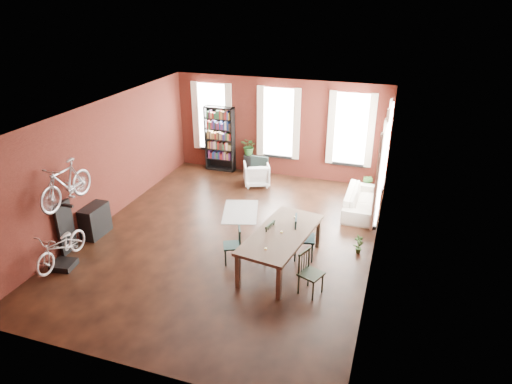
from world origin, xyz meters
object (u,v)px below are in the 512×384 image
at_px(dining_chair_c, 311,274).
at_px(bookshelf, 220,139).
at_px(cream_sofa, 361,197).
at_px(console_table, 95,221).
at_px(dining_chair_d, 304,238).
at_px(plant_stand, 249,164).
at_px(dining_table, 281,249).
at_px(white_armchair, 257,173).
at_px(bike_trainer, 64,265).
at_px(bicycle_floor, 58,232).
at_px(dining_chair_a, 232,245).
at_px(dining_chair_b, 263,240).

height_order(dining_chair_c, bookshelf, bookshelf).
relative_size(bookshelf, cream_sofa, 1.06).
bearing_deg(console_table, dining_chair_d, 6.58).
height_order(dining_chair_c, cream_sofa, dining_chair_c).
bearing_deg(dining_chair_d, plant_stand, 21.17).
height_order(dining_table, plant_stand, dining_table).
height_order(dining_chair_d, white_armchair, dining_chair_d).
xyz_separation_m(white_armchair, bike_trainer, (-2.65, -5.84, -0.33)).
bearing_deg(bicycle_floor, bike_trainer, -141.45).
bearing_deg(dining_chair_a, bicycle_floor, -92.34).
distance_m(dining_table, cream_sofa, 3.65).
relative_size(console_table, plant_stand, 1.24).
relative_size(dining_chair_a, dining_chair_c, 0.93).
bearing_deg(cream_sofa, dining_chair_d, 161.39).
distance_m(dining_chair_c, dining_chair_d, 1.36).
xyz_separation_m(white_armchair, plant_stand, (-0.57, 0.87, -0.08)).
relative_size(dining_table, white_armchair, 3.10).
height_order(bookshelf, cream_sofa, bookshelf).
bearing_deg(plant_stand, cream_sofa, -23.40).
bearing_deg(bicycle_floor, dining_chair_c, 8.28).
bearing_deg(dining_chair_a, dining_chair_d, 90.33).
height_order(console_table, plant_stand, console_table).
distance_m(white_armchair, console_table, 5.19).
bearing_deg(console_table, white_armchair, 56.48).
bearing_deg(cream_sofa, dining_chair_b, 149.78).
relative_size(dining_chair_d, console_table, 1.31).
distance_m(dining_table, white_armchair, 4.65).
xyz_separation_m(cream_sofa, bicycle_floor, (-5.99, -5.00, 0.51)).
distance_m(bookshelf, cream_sofa, 5.28).
bearing_deg(dining_chair_c, bookshelf, 58.86).
bearing_deg(cream_sofa, dining_table, 157.56).
xyz_separation_m(dining_table, bicycle_floor, (-4.60, -1.62, 0.50)).
bearing_deg(bike_trainer, bookshelf, 81.02).
xyz_separation_m(dining_chair_a, bicycle_floor, (-3.51, -1.41, 0.49)).
relative_size(dining_chair_b, dining_chair_d, 0.92).
bearing_deg(dining_table, dining_chair_a, -160.42).
relative_size(cream_sofa, plant_stand, 3.23).
xyz_separation_m(dining_chair_a, cream_sofa, (2.49, 3.59, -0.03)).
xyz_separation_m(dining_chair_c, white_armchair, (-2.82, 5.01, -0.07)).
relative_size(dining_chair_b, cream_sofa, 0.46).
relative_size(cream_sofa, bicycle_floor, 1.33).
relative_size(dining_chair_c, bookshelf, 0.43).
relative_size(plant_stand, bicycle_floor, 0.41).
height_order(dining_chair_b, dining_chair_d, dining_chair_d).
height_order(dining_table, dining_chair_d, dining_chair_d).
bearing_deg(dining_chair_a, bike_trainer, -92.23).
bearing_deg(bookshelf, dining_chair_d, -49.13).
distance_m(dining_table, dining_chair_d, 0.65).
distance_m(bike_trainer, console_table, 1.56).
height_order(bookshelf, bicycle_floor, bookshelf).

